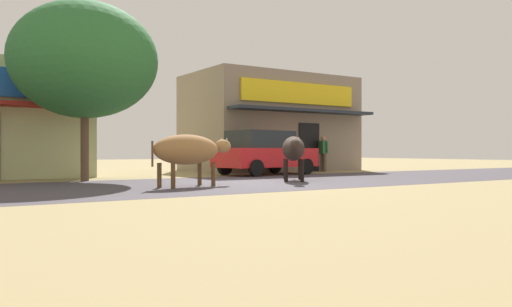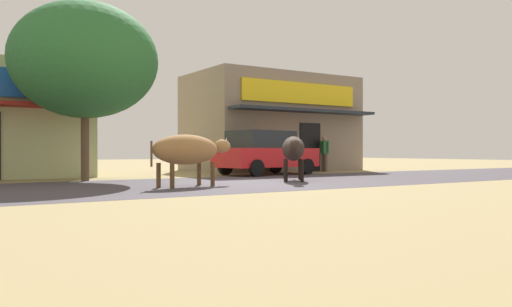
{
  "view_description": "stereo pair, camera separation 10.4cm",
  "coord_description": "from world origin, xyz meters",
  "views": [
    {
      "loc": [
        -7.85,
        -12.28,
        0.9
      ],
      "look_at": [
        0.71,
        0.93,
        0.82
      ],
      "focal_mm": 35.87,
      "sensor_mm": 36.0,
      "label": 1
    },
    {
      "loc": [
        -7.76,
        -12.34,
        0.9
      ],
      "look_at": [
        0.71,
        0.93,
        0.82
      ],
      "focal_mm": 35.87,
      "sensor_mm": 36.0,
      "label": 2
    }
  ],
  "objects": [
    {
      "name": "pedestrian_by_shop",
      "position": [
        6.62,
        4.68,
        0.9
      ],
      "size": [
        0.34,
        0.61,
        1.54
      ],
      "color": "brown",
      "rests_on": "ground"
    },
    {
      "name": "parked_hatchback_car",
      "position": [
        2.82,
        3.6,
        0.84
      ],
      "size": [
        4.25,
        2.41,
        1.64
      ],
      "color": "red",
      "rests_on": "ground"
    },
    {
      "name": "asphalt_road",
      "position": [
        0.0,
        0.0,
        0.0
      ],
      "size": [
        72.0,
        6.42,
        0.0
      ],
      "primitive_type": "cube",
      "color": "#443E46",
      "rests_on": "ground"
    },
    {
      "name": "storefront_right_club",
      "position": [
        5.59,
        7.27,
        2.16
      ],
      "size": [
        7.37,
        5.37,
        4.31
      ],
      "color": "gray",
      "rests_on": "ground"
    },
    {
      "name": "roadside_tree",
      "position": [
        -3.85,
        3.32,
        3.61
      ],
      "size": [
        4.33,
        4.33,
        5.34
      ],
      "color": "brown",
      "rests_on": "ground"
    },
    {
      "name": "cow_near_brown",
      "position": [
        -2.32,
        -0.65,
        0.92
      ],
      "size": [
        2.61,
        1.28,
        1.31
      ],
      "color": "olive",
      "rests_on": "ground"
    },
    {
      "name": "cow_far_dark",
      "position": [
        1.41,
        -0.05,
        0.95
      ],
      "size": [
        1.97,
        2.52,
        1.33
      ],
      "color": "#2F231D",
      "rests_on": "ground"
    },
    {
      "name": "ground",
      "position": [
        0.0,
        0.0,
        0.0
      ],
      "size": [
        80.0,
        80.0,
        0.0
      ],
      "primitive_type": "plane",
      "color": "#9B895B"
    }
  ]
}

